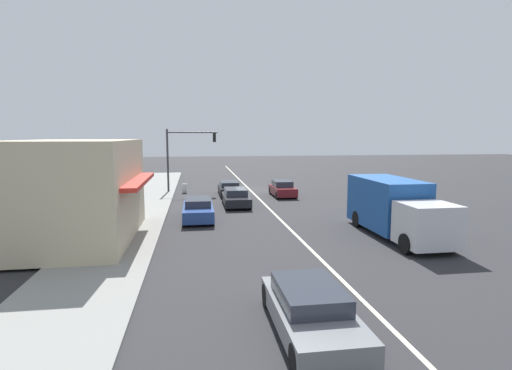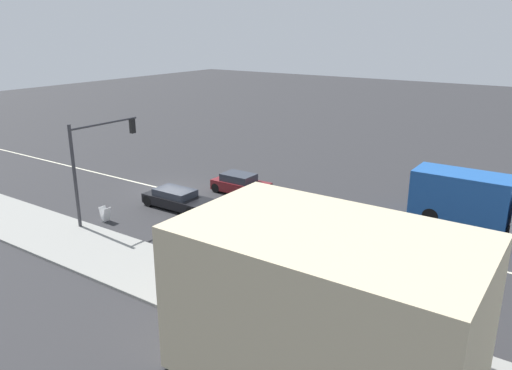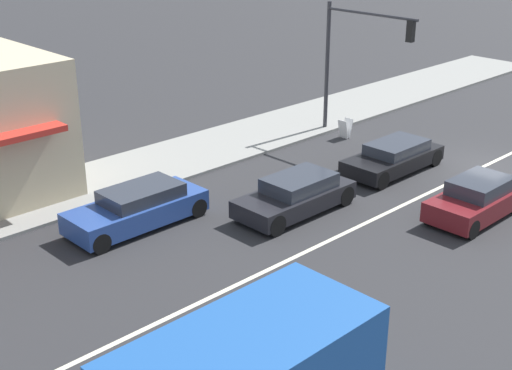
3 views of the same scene
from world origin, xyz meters
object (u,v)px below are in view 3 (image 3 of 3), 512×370
(traffic_signal_main, at_px, (354,48))
(warning_aframe_sign, at_px, (345,129))
(suv_black, at_px, (394,157))
(pedestrian, at_px, (73,164))
(sedan_maroon, at_px, (477,199))
(sedan_dark, at_px, (296,195))
(coupe_blue, at_px, (138,208))

(traffic_signal_main, bearing_deg, warning_aframe_sign, 93.82)
(traffic_signal_main, distance_m, suv_black, 5.59)
(pedestrian, xyz_separation_m, sedan_maroon, (-11.27, -8.35, -0.38))
(pedestrian, relative_size, sedan_maroon, 0.45)
(sedan_dark, bearing_deg, sedan_maroon, -137.63)
(sedan_maroon, distance_m, sedan_dark, 5.96)
(pedestrian, xyz_separation_m, coupe_blue, (-4.07, 0.10, -0.38))
(suv_black, xyz_separation_m, sedan_dark, (-0.00, 5.51, 0.04))
(sedan_maroon, xyz_separation_m, sedan_dark, (4.40, 4.01, -0.01))
(traffic_signal_main, bearing_deg, sedan_dark, 117.01)
(warning_aframe_sign, distance_m, sedan_dark, 8.33)
(sedan_maroon, bearing_deg, coupe_blue, 49.55)
(traffic_signal_main, distance_m, sedan_dark, 9.24)
(sedan_maroon, height_order, sedan_dark, sedan_maroon)
(traffic_signal_main, bearing_deg, pedestrian, 76.23)
(pedestrian, height_order, warning_aframe_sign, pedestrian)
(sedan_maroon, height_order, coupe_blue, sedan_maroon)
(pedestrian, bearing_deg, sedan_dark, -147.76)
(traffic_signal_main, xyz_separation_m, warning_aframe_sign, (-0.02, 0.34, -3.47))
(traffic_signal_main, height_order, pedestrian, traffic_signal_main)
(traffic_signal_main, relative_size, warning_aframe_sign, 6.69)
(pedestrian, bearing_deg, traffic_signal_main, -103.77)
(traffic_signal_main, height_order, warning_aframe_sign, traffic_signal_main)
(warning_aframe_sign, distance_m, sedan_maroon, 8.95)
(warning_aframe_sign, bearing_deg, suv_black, 154.73)
(traffic_signal_main, height_order, sedan_maroon, traffic_signal_main)
(sedan_maroon, bearing_deg, suv_black, -18.81)
(traffic_signal_main, height_order, suv_black, traffic_signal_main)
(pedestrian, height_order, sedan_maroon, pedestrian)
(pedestrian, height_order, suv_black, pedestrian)
(sedan_maroon, bearing_deg, pedestrian, 36.52)
(traffic_signal_main, relative_size, sedan_dark, 1.30)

